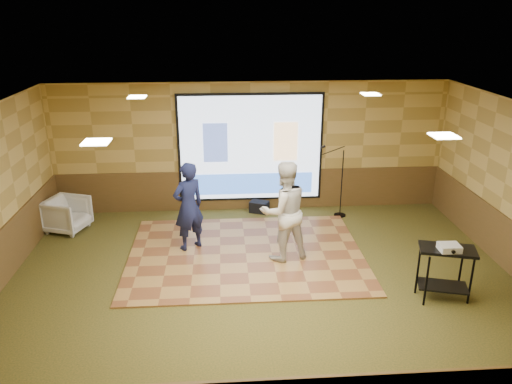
{
  "coord_description": "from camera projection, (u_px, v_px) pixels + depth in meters",
  "views": [
    {
      "loc": [
        -0.67,
        -7.58,
        4.52
      ],
      "look_at": [
        -0.04,
        1.09,
        1.3
      ],
      "focal_mm": 35.0,
      "sensor_mm": 36.0,
      "label": 1
    }
  ],
  "objects": [
    {
      "name": "duffel_bag",
      "position": [
        259.0,
        207.0,
        11.7
      ],
      "size": [
        0.5,
        0.42,
        0.26
      ],
      "primitive_type": "cube",
      "rotation": [
        0.0,
        0.0,
        -0.4
      ],
      "color": "black",
      "rests_on": "ground"
    },
    {
      "name": "projector_screen",
      "position": [
        251.0,
        149.0,
        11.41
      ],
      "size": [
        3.32,
        0.06,
        2.52
      ],
      "color": "black",
      "rests_on": "room_shell"
    },
    {
      "name": "downlight_se",
      "position": [
        444.0,
        136.0,
        6.42
      ],
      "size": [
        0.32,
        0.32,
        0.02
      ],
      "primitive_type": "cube",
      "color": "#FFEFBF",
      "rests_on": "room_shell"
    },
    {
      "name": "downlight_ne",
      "position": [
        371.0,
        94.0,
        9.5
      ],
      "size": [
        0.32,
        0.32,
        0.02
      ],
      "primitive_type": "cube",
      "color": "#FFEFBF",
      "rests_on": "room_shell"
    },
    {
      "name": "projector",
      "position": [
        449.0,
        248.0,
        7.85
      ],
      "size": [
        0.33,
        0.27,
        0.11
      ],
      "primitive_type": "cube",
      "rotation": [
        0.0,
        0.0,
        -0.03
      ],
      "color": "silver",
      "rests_on": "av_table"
    },
    {
      "name": "ground",
      "position": [
        263.0,
        283.0,
        8.71
      ],
      "size": [
        9.0,
        9.0,
        0.0
      ],
      "primitive_type": "plane",
      "color": "#2D3518",
      "rests_on": "ground"
    },
    {
      "name": "downlight_sw",
      "position": [
        96.0,
        142.0,
        6.12
      ],
      "size": [
        0.32,
        0.32,
        0.02
      ],
      "primitive_type": "cube",
      "color": "#FFEFBF",
      "rests_on": "room_shell"
    },
    {
      "name": "downlight_nw",
      "position": [
        137.0,
        97.0,
        9.21
      ],
      "size": [
        0.32,
        0.32,
        0.02
      ],
      "primitive_type": "cube",
      "color": "#FFEFBF",
      "rests_on": "room_shell"
    },
    {
      "name": "av_table",
      "position": [
        446.0,
        264.0,
        8.05
      ],
      "size": [
        0.87,
        0.46,
        0.92
      ],
      "rotation": [
        0.0,
        0.0,
        -0.28
      ],
      "color": "black",
      "rests_on": "ground"
    },
    {
      "name": "banquet_chair",
      "position": [
        67.0,
        214.0,
        10.66
      ],
      "size": [
        1.01,
        1.0,
        0.73
      ],
      "primitive_type": "imported",
      "rotation": [
        0.0,
        0.0,
        1.23
      ],
      "color": "gray",
      "rests_on": "ground"
    },
    {
      "name": "player_left",
      "position": [
        189.0,
        206.0,
        9.62
      ],
      "size": [
        0.77,
        0.71,
        1.77
      ],
      "primitive_type": "imported",
      "rotation": [
        0.0,
        0.0,
        3.73
      ],
      "color": "#151B43",
      "rests_on": "dance_floor"
    },
    {
      "name": "mic_stand",
      "position": [
        338.0,
        196.0,
        11.37
      ],
      "size": [
        0.66,
        0.27,
        1.69
      ],
      "rotation": [
        0.0,
        0.0,
        0.35
      ],
      "color": "black",
      "rests_on": "ground"
    },
    {
      "name": "dance_floor",
      "position": [
        246.0,
        254.0,
        9.7
      ],
      "size": [
        4.51,
        3.44,
        0.03
      ],
      "primitive_type": "cube",
      "rotation": [
        0.0,
        0.0,
        -0.0
      ],
      "color": "#A4753C",
      "rests_on": "ground"
    },
    {
      "name": "wainscot_back",
      "position": [
        251.0,
        190.0,
        11.8
      ],
      "size": [
        9.0,
        0.04,
        0.95
      ],
      "primitive_type": "cube",
      "color": "#53401B",
      "rests_on": "ground"
    },
    {
      "name": "room_shell",
      "position": [
        264.0,
        169.0,
        7.98
      ],
      "size": [
        9.04,
        7.04,
        3.02
      ],
      "color": "tan",
      "rests_on": "ground"
    },
    {
      "name": "player_right",
      "position": [
        284.0,
        211.0,
        9.21
      ],
      "size": [
        1.1,
        0.96,
        1.92
      ],
      "primitive_type": "imported",
      "rotation": [
        0.0,
        0.0,
        3.43
      ],
      "color": "silver",
      "rests_on": "dance_floor"
    }
  ]
}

